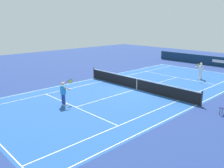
{
  "coord_description": "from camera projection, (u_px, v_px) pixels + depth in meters",
  "views": [
    {
      "loc": [
        14.96,
        12.57,
        5.62
      ],
      "look_at": [
        2.71,
        -0.26,
        0.9
      ],
      "focal_mm": 37.58,
      "sensor_mm": 36.0,
      "label": 1
    }
  ],
  "objects": [
    {
      "name": "ground_plane",
      "position": [
        137.0,
        89.0,
        20.21
      ],
      "size": [
        60.0,
        60.0,
        0.0
      ],
      "primitive_type": "plane",
      "color": "navy"
    },
    {
      "name": "court_slab",
      "position": [
        137.0,
        89.0,
        20.21
      ],
      "size": [
        24.2,
        11.4,
        0.0
      ],
      "primitive_type": "cube",
      "color": "#1E4C93",
      "rests_on": "ground_plane"
    },
    {
      "name": "court_line_markings",
      "position": [
        137.0,
        89.0,
        20.21
      ],
      "size": [
        23.85,
        11.05,
        0.01
      ],
      "color": "white",
      "rests_on": "ground_plane"
    },
    {
      "name": "tennis_net",
      "position": [
        137.0,
        84.0,
        20.08
      ],
      "size": [
        0.1,
        11.7,
        1.08
      ],
      "color": "#2D2D33",
      "rests_on": "ground_plane"
    },
    {
      "name": "stadium_barrier",
      "position": [
        216.0,
        61.0,
        30.66
      ],
      "size": [
        0.26,
        17.0,
        1.24
      ],
      "color": "#112D4C",
      "rests_on": "ground_plane"
    },
    {
      "name": "tennis_player_near",
      "position": [
        63.0,
        92.0,
        16.09
      ],
      "size": [
        1.1,
        0.78,
        1.7
      ],
      "color": "navy",
      "rests_on": "ground_plane"
    },
    {
      "name": "tennis_player_far",
      "position": [
        201.0,
        70.0,
        23.65
      ],
      "size": [
        1.17,
        0.74,
        1.7
      ],
      "color": "white",
      "rests_on": "ground_plane"
    },
    {
      "name": "tennis_ball",
      "position": [
        92.0,
        90.0,
        19.84
      ],
      "size": [
        0.07,
        0.07,
        0.07
      ],
      "primitive_type": "sphere",
      "color": "#CCE01E",
      "rests_on": "ground_plane"
    }
  ]
}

